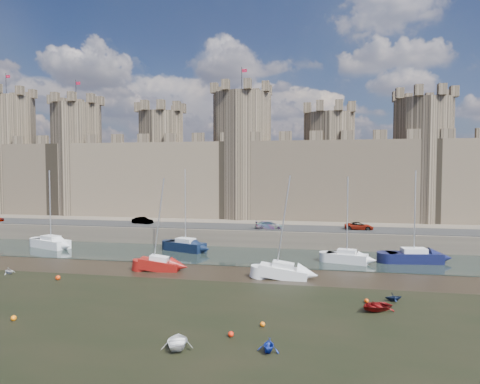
# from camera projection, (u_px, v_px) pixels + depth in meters

# --- Properties ---
(ground) EXTENTS (160.00, 160.00, 0.00)m
(ground) POSITION_uv_depth(u_px,v_px,m) (105.00, 312.00, 34.23)
(ground) COLOR black
(ground) RESTS_ON ground
(seaweed_patch) EXTENTS (70.00, 34.00, 0.01)m
(seaweed_patch) POSITION_uv_depth(u_px,v_px,m) (60.00, 342.00, 28.35)
(seaweed_patch) COLOR black
(seaweed_patch) RESTS_ON ground
(water_channel) EXTENTS (160.00, 12.00, 0.08)m
(water_channel) POSITION_uv_depth(u_px,v_px,m) (194.00, 254.00, 57.75)
(water_channel) COLOR black
(water_channel) RESTS_ON ground
(quay) EXTENTS (160.00, 60.00, 2.50)m
(quay) POSITION_uv_depth(u_px,v_px,m) (243.00, 216.00, 92.98)
(quay) COLOR #4C443A
(quay) RESTS_ON ground
(road) EXTENTS (160.00, 7.00, 0.10)m
(road) POSITION_uv_depth(u_px,v_px,m) (213.00, 226.00, 67.42)
(road) COLOR black
(road) RESTS_ON quay
(castle) EXTENTS (108.50, 11.00, 29.00)m
(castle) POSITION_uv_depth(u_px,v_px,m) (228.00, 168.00, 80.79)
(castle) COLOR #42382B
(castle) RESTS_ON quay
(car_1) EXTENTS (3.71, 1.94, 1.16)m
(car_1) POSITION_uv_depth(u_px,v_px,m) (143.00, 221.00, 70.03)
(car_1) COLOR gray
(car_1) RESTS_ON quay
(car_2) EXTENTS (4.46, 2.40, 1.23)m
(car_2) POSITION_uv_depth(u_px,v_px,m) (269.00, 225.00, 64.03)
(car_2) COLOR gray
(car_2) RESTS_ON quay
(car_3) EXTENTS (4.18, 1.94, 1.16)m
(car_3) POSITION_uv_depth(u_px,v_px,m) (359.00, 226.00, 63.11)
(car_3) COLOR gray
(car_3) RESTS_ON quay
(sailboat_0) EXTENTS (6.45, 4.26, 11.25)m
(sailboat_0) POSITION_uv_depth(u_px,v_px,m) (51.00, 243.00, 62.04)
(sailboat_0) COLOR silver
(sailboat_0) RESTS_ON ground
(sailboat_1) EXTENTS (6.14, 4.05, 11.46)m
(sailboat_1) POSITION_uv_depth(u_px,v_px,m) (186.00, 245.00, 59.58)
(sailboat_1) COLOR black
(sailboat_1) RESTS_ON ground
(sailboat_2) EXTENTS (5.18, 2.95, 10.53)m
(sailboat_2) POSITION_uv_depth(u_px,v_px,m) (347.00, 257.00, 52.00)
(sailboat_2) COLOR silver
(sailboat_2) RESTS_ON ground
(sailboat_3) EXTENTS (6.70, 3.35, 11.26)m
(sailboat_3) POSITION_uv_depth(u_px,v_px,m) (414.00, 256.00, 52.22)
(sailboat_3) COLOR black
(sailboat_3) RESTS_ON ground
(sailboat_4) EXTENTS (4.68, 2.22, 10.57)m
(sailboat_4) POSITION_uv_depth(u_px,v_px,m) (159.00, 264.00, 48.37)
(sailboat_4) COLOR maroon
(sailboat_4) RESTS_ON ground
(sailboat_5) EXTENTS (5.07, 2.02, 10.89)m
(sailboat_5) POSITION_uv_depth(u_px,v_px,m) (283.00, 271.00, 44.87)
(sailboat_5) COLOR silver
(sailboat_5) RESTS_ON ground
(dinghy_2) EXTENTS (2.73, 3.27, 0.58)m
(dinghy_2) POSITION_uv_depth(u_px,v_px,m) (178.00, 342.00, 27.69)
(dinghy_2) COLOR silver
(dinghy_2) RESTS_ON ground
(dinghy_3) EXTENTS (1.70, 1.59, 0.73)m
(dinghy_3) POSITION_uv_depth(u_px,v_px,m) (9.00, 271.00, 46.73)
(dinghy_3) COLOR silver
(dinghy_3) RESTS_ON ground
(dinghy_4) EXTENTS (3.68, 3.62, 0.62)m
(dinghy_4) POSITION_uv_depth(u_px,v_px,m) (376.00, 307.00, 34.60)
(dinghy_4) COLOR #690B0C
(dinghy_4) RESTS_ON ground
(dinghy_5) EXTENTS (1.41, 1.63, 0.85)m
(dinghy_5) POSITION_uv_depth(u_px,v_px,m) (269.00, 345.00, 26.78)
(dinghy_5) COLOR #162D9B
(dinghy_5) RESTS_ON ground
(dinghy_7) EXTENTS (1.50, 1.32, 0.74)m
(dinghy_7) POSITION_uv_depth(u_px,v_px,m) (393.00, 297.00, 37.04)
(dinghy_7) COLOR black
(dinghy_7) RESTS_ON ground
(buoy_1) EXTENTS (0.50, 0.50, 0.50)m
(buoy_1) POSITION_uv_depth(u_px,v_px,m) (58.00, 278.00, 44.25)
(buoy_1) COLOR #EC380A
(buoy_1) RESTS_ON ground
(buoy_2) EXTENTS (0.40, 0.40, 0.40)m
(buoy_2) POSITION_uv_depth(u_px,v_px,m) (231.00, 334.00, 29.19)
(buoy_2) COLOR red
(buoy_2) RESTS_ON ground
(buoy_3) EXTENTS (0.38, 0.38, 0.38)m
(buoy_3) POSITION_uv_depth(u_px,v_px,m) (366.00, 301.00, 36.62)
(buoy_3) COLOR #EF450A
(buoy_3) RESTS_ON ground
(buoy_4) EXTENTS (0.42, 0.42, 0.42)m
(buoy_4) POSITION_uv_depth(u_px,v_px,m) (14.00, 318.00, 32.29)
(buoy_4) COLOR orange
(buoy_4) RESTS_ON ground
(buoy_5) EXTENTS (0.38, 0.38, 0.38)m
(buoy_5) POSITION_uv_depth(u_px,v_px,m) (263.00, 324.00, 31.10)
(buoy_5) COLOR orange
(buoy_5) RESTS_ON ground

